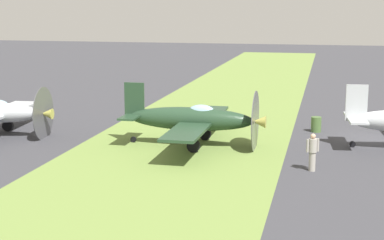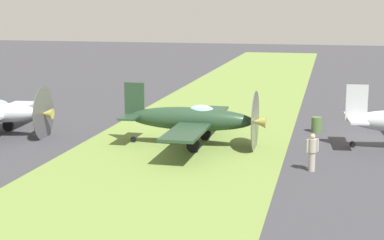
{
  "view_description": "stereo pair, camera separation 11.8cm",
  "coord_description": "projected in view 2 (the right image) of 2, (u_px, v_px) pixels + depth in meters",
  "views": [
    {
      "loc": [
        33.88,
        -2.78,
        7.44
      ],
      "look_at": [
        2.96,
        -9.81,
        1.29
      ],
      "focal_mm": 56.06,
      "sensor_mm": 36.0,
      "label": 1
    },
    {
      "loc": [
        33.85,
        -2.67,
        7.44
      ],
      "look_at": [
        2.96,
        -9.81,
        1.29
      ],
      "focal_mm": 56.06,
      "sensor_mm": 36.0,
      "label": 2
    }
  ],
  "objects": [
    {
      "name": "airplane_wingman",
      "position": [
        193.0,
        119.0,
        31.74
      ],
      "size": [
        9.61,
        7.66,
        3.45
      ],
      "rotation": [
        0.0,
        0.0,
        -0.0
      ],
      "color": "#233D28",
      "rests_on": "ground"
    },
    {
      "name": "ground_crew_mechanic",
      "position": [
        312.0,
        151.0,
        26.96
      ],
      "size": [
        0.38,
        0.56,
        1.73
      ],
      "rotation": [
        0.0,
        0.0,
        2.11
      ],
      "color": "#9E998E",
      "rests_on": "ground"
    },
    {
      "name": "grass_verge",
      "position": [
        198.0,
        132.0,
        35.45
      ],
      "size": [
        120.0,
        11.0,
        0.01
      ],
      "primitive_type": "cube",
      "color": "olive",
      "rests_on": "ground"
    },
    {
      "name": "ground_plane",
      "position": [
        376.0,
        140.0,
        33.21
      ],
      "size": [
        160.0,
        160.0,
        0.0
      ],
      "primitive_type": "plane",
      "color": "#38383D"
    },
    {
      "name": "fuel_drum",
      "position": [
        316.0,
        125.0,
        35.32
      ],
      "size": [
        0.6,
        0.6,
        0.9
      ],
      "primitive_type": "cylinder",
      "color": "#476633",
      "rests_on": "ground"
    }
  ]
}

